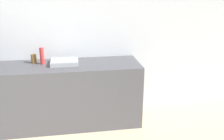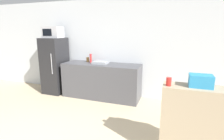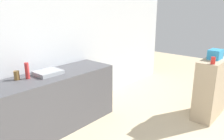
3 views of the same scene
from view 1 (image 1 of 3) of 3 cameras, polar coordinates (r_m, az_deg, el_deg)
The scene contains 5 objects.
wall_back at distance 3.88m, azimuth -15.03°, elevation 8.05°, with size 8.00×0.06×2.60m, color silver.
counter at distance 3.74m, azimuth -9.76°, elevation -5.52°, with size 2.06×0.68×0.92m, color #4C4C51.
sink_basin at distance 3.61m, azimuth -10.78°, elevation 1.84°, with size 0.38×0.32×0.06m, color #9EA3A8.
bottle_tall at distance 3.66m, azimuth -15.71°, elevation 3.12°, with size 0.06×0.06×0.24m, color red.
bottle_short at distance 3.75m, azimuth -17.45°, elevation 2.49°, with size 0.08×0.08×0.13m, color olive.
Camera 1 is at (0.41, -0.66, 1.95)m, focal length 40.00 mm.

